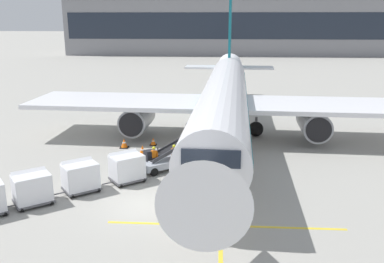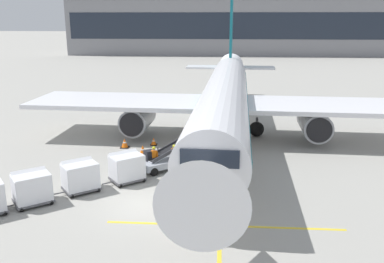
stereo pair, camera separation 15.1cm
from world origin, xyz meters
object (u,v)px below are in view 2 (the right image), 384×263
Objects in this scene: ground_crew_by_loader at (174,155)px; safety_cone_nose_mark at (125,143)px; baggage_cart_second at (80,176)px; safety_cone_engine_keepout at (154,141)px; parked_airplane at (225,98)px; belt_loader at (167,157)px; baggage_cart_lead at (127,166)px; ground_crew_by_carts at (154,157)px; baggage_cart_third at (32,187)px; safety_cone_wingtip at (143,150)px.

safety_cone_nose_mark is at bearing 134.98° from ground_crew_by_loader.
baggage_cart_second is 10.06m from safety_cone_engine_keepout.
belt_loader is (-3.96, -7.81, -2.70)m from parked_airplane.
baggage_cart_lead is 2.98m from baggage_cart_second.
ground_crew_by_carts is (1.44, 1.99, -0.00)m from baggage_cart_lead.
baggage_cart_third is at bearing -137.83° from belt_loader.
baggage_cart_lead is at bearing 35.44° from baggage_cart_second.
belt_loader is at bearing 42.29° from baggage_cart_second.
parked_airplane reaches higher than safety_cone_nose_mark.
safety_cone_nose_mark is at bearing 122.46° from ground_crew_by_carts.
ground_crew_by_carts is at bearing -119.80° from parked_airplane.
safety_cone_engine_keepout is (-1.82, 5.33, -0.50)m from belt_loader.
belt_loader is at bearing -50.46° from safety_cone_wingtip.
safety_cone_nose_mark reaches higher than safety_cone_engine_keepout.
ground_crew_by_carts is at bearing 43.20° from baggage_cart_third.
baggage_cart_lead is 3.34× the size of safety_cone_wingtip.
baggage_cart_lead is at bearing -137.89° from ground_crew_by_loader.
baggage_cart_lead reaches higher than safety_cone_wingtip.
baggage_cart_lead is 7.28m from safety_cone_nose_mark.
parked_airplane is 8.61m from safety_cone_wingtip.
safety_cone_wingtip is at bearing -140.40° from parked_airplane.
safety_cone_engine_keepout is 2.37m from safety_cone_nose_mark.
belt_loader is 1.93× the size of baggage_cart_second.
baggage_cart_lead is (-2.27, -2.55, 0.19)m from belt_loader.
belt_loader is 6.43× the size of safety_cone_wingtip.
baggage_cart_second is 8.81m from safety_cone_nose_mark.
baggage_cart_third is 8.21m from ground_crew_by_carts.
belt_loader is 6.05m from safety_cone_nose_mark.
baggage_cart_second is at bearing -106.70° from safety_cone_engine_keepout.
parked_airplane reaches higher than safety_cone_engine_keepout.
parked_airplane is at bearing 39.60° from safety_cone_wingtip.
ground_crew_by_carts is 2.20× the size of safety_cone_wingtip.
baggage_cart_second is 7.43m from safety_cone_wingtip.
belt_loader reaches higher than safety_cone_wingtip.
safety_cone_nose_mark is at bearing 75.37° from baggage_cart_third.
safety_cone_wingtip is at bearing 62.61° from baggage_cart_third.
belt_loader is 0.53m from ground_crew_by_loader.
parked_airplane is 9.21m from safety_cone_nose_mark.
ground_crew_by_loader is 1.42m from ground_crew_by_carts.
parked_airplane is at bearing 22.58° from safety_cone_nose_mark.
baggage_cart_third is (-4.55, -3.63, 0.00)m from baggage_cart_lead.
parked_airplane is 17.83m from baggage_cart_third.
baggage_cart_third reaches higher than ground_crew_by_loader.
ground_crew_by_loader is 5.90m from safety_cone_engine_keepout.
baggage_cart_third is at bearing -136.80° from ground_crew_by_carts.
safety_cone_engine_keepout is at bearing -156.80° from parked_airplane.
safety_cone_engine_keepout is (-2.31, 5.38, -0.69)m from ground_crew_by_loader.
belt_loader is 8.13× the size of safety_cone_engine_keepout.
ground_crew_by_loader is (0.49, -0.05, 0.19)m from belt_loader.
safety_cone_wingtip is (-0.40, -2.64, 0.08)m from safety_cone_engine_keepout.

